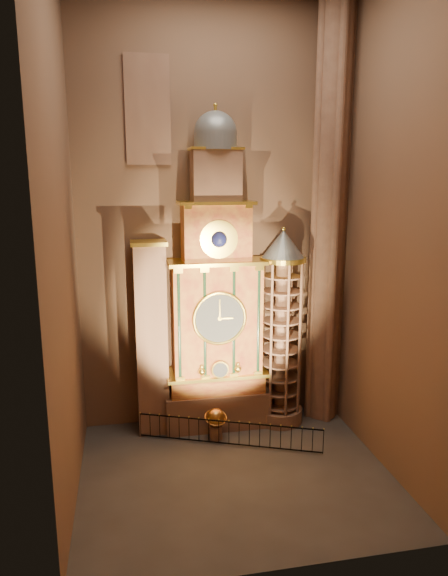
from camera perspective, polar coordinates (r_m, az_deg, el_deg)
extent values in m
plane|color=#383330|center=(24.97, 1.32, -19.96)|extent=(14.00, 14.00, 0.00)
plane|color=brown|center=(27.11, -1.30, 7.36)|extent=(22.00, 0.00, 22.00)
plane|color=brown|center=(20.89, -17.71, 5.32)|extent=(0.00, 22.00, 22.00)
plane|color=brown|center=(23.77, 18.27, 6.06)|extent=(0.00, 22.00, 22.00)
cube|color=#8C634C|center=(28.80, -0.86, -13.06)|extent=(5.60, 2.20, 2.00)
cube|color=maroon|center=(28.19, -0.87, -10.30)|extent=(5.00, 2.00, 1.00)
cube|color=yellow|center=(27.94, -0.85, -9.30)|extent=(5.40, 2.30, 0.18)
cube|color=maroon|center=(27.04, -0.89, -3.44)|extent=(4.60, 2.00, 6.00)
cylinder|color=black|center=(25.95, -5.03, -4.17)|extent=(0.32, 0.32, 5.60)
cylinder|color=black|center=(26.11, -2.18, -4.02)|extent=(0.32, 0.32, 5.60)
cylinder|color=black|center=(26.37, 1.05, -3.85)|extent=(0.32, 0.32, 5.60)
cylinder|color=black|center=(26.66, 3.79, -3.69)|extent=(0.32, 0.32, 5.60)
cube|color=yellow|center=(26.33, -0.89, 2.94)|extent=(5.00, 2.25, 0.18)
cylinder|color=#2D3033|center=(26.00, -0.50, -3.39)|extent=(2.60, 0.12, 2.60)
torus|color=yellow|center=(25.95, -0.48, -3.42)|extent=(2.80, 0.16, 2.80)
cylinder|color=yellow|center=(26.72, -0.43, -9.06)|extent=(0.90, 0.10, 0.90)
sphere|color=yellow|center=(26.64, -2.48, -9.26)|extent=(0.36, 0.36, 0.36)
sphere|color=yellow|center=(26.96, 1.56, -8.98)|extent=(0.36, 0.36, 0.36)
cube|color=maroon|center=(26.18, -0.92, 6.09)|extent=(3.40, 1.80, 3.00)
sphere|color=#0D0F42|center=(25.32, -0.56, 5.42)|extent=(0.80, 0.80, 0.80)
cube|color=yellow|center=(26.01, -0.92, 9.47)|extent=(3.80, 2.00, 0.15)
cube|color=#8C634C|center=(26.03, -0.95, 12.22)|extent=(2.40, 1.60, 2.60)
sphere|color=slate|center=(26.11, -0.96, 16.84)|extent=(2.10, 2.10, 2.10)
cylinder|color=yellow|center=(26.20, -0.97, 18.80)|extent=(0.14, 0.14, 0.80)
cube|color=#8C634C|center=(26.97, -8.05, -5.83)|extent=(1.60, 1.40, 10.00)
cube|color=yellow|center=(27.26, -7.87, -10.10)|extent=(1.35, 0.10, 2.10)
cube|color=#4B1514|center=(27.20, -7.87, -10.15)|extent=(1.05, 0.04, 1.75)
cube|color=yellow|center=(26.39, -8.04, -4.87)|extent=(1.35, 0.10, 2.10)
cube|color=#4B1514|center=(26.33, -8.03, -4.91)|extent=(1.05, 0.04, 1.75)
cube|color=yellow|center=(25.75, -8.21, 0.67)|extent=(1.35, 0.10, 2.10)
cube|color=#4B1514|center=(25.69, -8.20, 0.65)|extent=(1.05, 0.04, 1.75)
cube|color=yellow|center=(25.85, -8.39, 4.98)|extent=(1.80, 1.60, 0.20)
cylinder|color=#8C634C|center=(29.55, 6.14, -13.73)|extent=(2.50, 2.50, 0.80)
cylinder|color=#8C634C|center=(27.88, 6.35, -5.38)|extent=(0.70, 0.70, 8.20)
cylinder|color=yellow|center=(26.92, 6.57, 3.17)|extent=(2.40, 2.40, 0.25)
cone|color=slate|center=(26.80, 6.61, 4.86)|extent=(2.30, 2.30, 1.50)
sphere|color=yellow|center=(26.71, 6.65, 6.56)|extent=(0.20, 0.20, 0.20)
cylinder|color=#8C634C|center=(27.86, 11.62, 7.24)|extent=(1.60, 1.60, 22.00)
cylinder|color=#8C634C|center=(28.18, 13.13, 7.23)|extent=(0.44, 0.44, 22.00)
cylinder|color=#8C634C|center=(27.56, 10.07, 7.25)|extent=(0.44, 0.44, 22.00)
cylinder|color=#8C634C|center=(28.60, 11.00, 7.39)|extent=(0.44, 0.44, 22.00)
cylinder|color=#8C634C|center=(27.12, 12.27, 7.09)|extent=(0.44, 0.44, 22.00)
cube|color=navy|center=(26.79, -8.49, 18.96)|extent=(2.00, 0.10, 5.00)
cube|color=#8C634C|center=(26.73, -8.48, 18.98)|extent=(2.20, 0.06, 5.20)
cylinder|color=#8C634C|center=(27.58, -0.92, -15.74)|extent=(0.63, 0.63, 0.73)
sphere|color=#C27E36|center=(27.20, -0.93, -14.18)|extent=(0.94, 0.94, 0.94)
torus|color=#C27E36|center=(27.20, -0.93, -14.18)|extent=(1.24, 1.18, 0.51)
cube|color=black|center=(26.54, 0.55, -14.64)|extent=(8.69, 3.55, 0.06)
cube|color=black|center=(27.11, 0.55, -16.89)|extent=(8.69, 3.55, 0.06)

